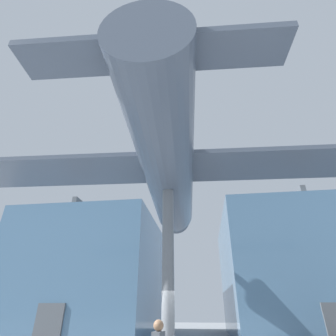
{
  "coord_description": "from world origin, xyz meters",
  "views": [
    {
      "loc": [
        1.2,
        -9.27,
        2.0
      ],
      "look_at": [
        0.0,
        0.0,
        7.02
      ],
      "focal_mm": 28.0,
      "sensor_mm": 36.0,
      "label": 1
    }
  ],
  "objects": [
    {
      "name": "glass_pavilion_left",
      "position": [
        -8.51,
        15.34,
        4.58
      ],
      "size": [
        10.94,
        13.98,
        9.74
      ],
      "color": "slate",
      "rests_on": "ground_plane"
    },
    {
      "name": "support_pylon_central",
      "position": [
        0.0,
        0.0,
        3.0
      ],
      "size": [
        0.41,
        0.41,
        6.0
      ],
      "color": "slate",
      "rests_on": "ground_plane"
    },
    {
      "name": "suspended_airplane",
      "position": [
        -0.01,
        0.24,
        7.03
      ],
      "size": [
        19.52,
        13.62,
        3.1
      ],
      "rotation": [
        0.0,
        0.0,
        0.06
      ],
      "color": "#4C5666",
      "rests_on": "support_pylon_central"
    },
    {
      "name": "glass_pavilion_right",
      "position": [
        8.51,
        15.34,
        4.58
      ],
      "size": [
        10.94,
        13.98,
        9.74
      ],
      "color": "slate",
      "rests_on": "ground_plane"
    }
  ]
}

